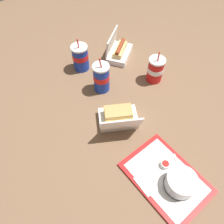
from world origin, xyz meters
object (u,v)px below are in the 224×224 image
(soda_cup_center, at_px, (80,57))
(soda_cup_left, at_px, (101,78))
(ketchup_cup, at_px, (165,164))
(plastic_fork, at_px, (179,165))
(clamshell_sandwich_right, at_px, (118,117))
(cake_container, at_px, (181,183))
(clamshell_hotdog_corner, at_px, (119,51))
(soda_cup_front, at_px, (155,70))
(food_tray, at_px, (166,178))

(soda_cup_center, distance_m, soda_cup_left, 0.23)
(ketchup_cup, bearing_deg, plastic_fork, 53.29)
(clamshell_sandwich_right, height_order, soda_cup_left, soda_cup_left)
(cake_container, distance_m, clamshell_hotdog_corner, 0.91)
(clamshell_hotdog_corner, relative_size, soda_cup_front, 1.13)
(soda_cup_center, bearing_deg, clamshell_hotdog_corner, 75.17)
(ketchup_cup, relative_size, soda_cup_front, 0.19)
(ketchup_cup, bearing_deg, clamshell_hotdog_corner, 153.83)
(ketchup_cup, bearing_deg, soda_cup_left, 171.42)
(food_tray, xyz_separation_m, soda_cup_center, (-0.84, 0.14, 0.08))
(soda_cup_left, bearing_deg, soda_cup_front, 63.56)
(clamshell_hotdog_corner, height_order, soda_cup_center, soda_cup_center)
(food_tray, height_order, soda_cup_left, soda_cup_left)
(soda_cup_left, bearing_deg, food_tray, -11.24)
(cake_container, relative_size, clamshell_hotdog_corner, 0.55)
(clamshell_sandwich_right, bearing_deg, cake_container, -3.13)
(ketchup_cup, xyz_separation_m, soda_cup_left, (-0.57, 0.09, 0.06))
(clamshell_sandwich_right, distance_m, soda_cup_center, 0.48)
(clamshell_sandwich_right, bearing_deg, soda_cup_left, 160.92)
(food_tray, height_order, soda_cup_center, soda_cup_center)
(ketchup_cup, distance_m, soda_cup_center, 0.80)
(ketchup_cup, distance_m, soda_cup_left, 0.58)
(food_tray, xyz_separation_m, soda_cup_left, (-0.61, 0.12, 0.08))
(food_tray, distance_m, clamshell_sandwich_right, 0.37)
(plastic_fork, relative_size, soda_cup_left, 0.46)
(plastic_fork, xyz_separation_m, soda_cup_front, (-0.47, 0.32, 0.06))
(soda_cup_front, bearing_deg, clamshell_sandwich_right, -75.29)
(ketchup_cup, relative_size, soda_cup_left, 0.17)
(ketchup_cup, height_order, plastic_fork, ketchup_cup)
(clamshell_hotdog_corner, bearing_deg, soda_cup_center, -104.83)
(clamshell_sandwich_right, relative_size, soda_cup_center, 1.19)
(plastic_fork, bearing_deg, soda_cup_front, 167.17)
(food_tray, bearing_deg, soda_cup_center, 170.81)
(food_tray, xyz_separation_m, soda_cup_front, (-0.47, 0.41, 0.07))
(cake_container, height_order, clamshell_sandwich_right, clamshell_sandwich_right)
(cake_container, height_order, plastic_fork, cake_container)
(cake_container, distance_m, soda_cup_left, 0.68)
(ketchup_cup, height_order, soda_cup_center, soda_cup_center)
(ketchup_cup, xyz_separation_m, soda_cup_center, (-0.79, 0.10, 0.06))
(soda_cup_center, bearing_deg, plastic_fork, -3.13)
(cake_container, distance_m, soda_cup_center, 0.90)
(cake_container, bearing_deg, clamshell_hotdog_corner, 155.39)
(cake_container, relative_size, clamshell_sandwich_right, 0.50)
(cake_container, height_order, soda_cup_center, soda_cup_center)
(soda_cup_front, bearing_deg, clamshell_hotdog_corner, -176.02)
(soda_cup_center, bearing_deg, ketchup_cup, -7.16)
(ketchup_cup, xyz_separation_m, plastic_fork, (0.04, 0.05, -0.01))
(plastic_fork, bearing_deg, cake_container, -29.64)
(cake_container, height_order, clamshell_hotdog_corner, clamshell_hotdog_corner)
(cake_container, bearing_deg, clamshell_sandwich_right, 176.87)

